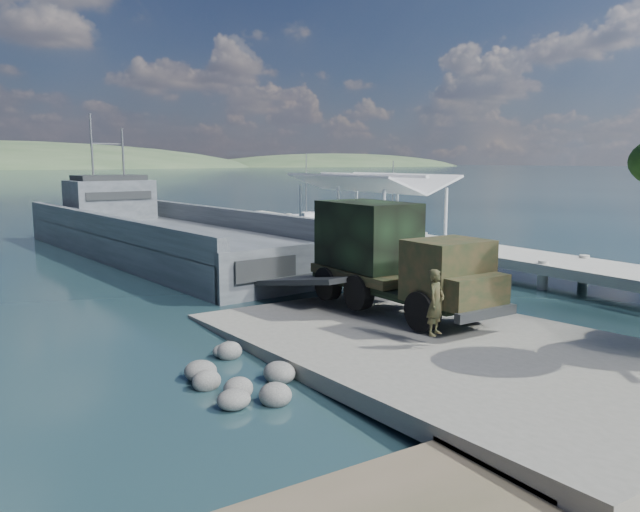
% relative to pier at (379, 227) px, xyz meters
% --- Properties ---
extents(ground, '(1400.00, 1400.00, 0.00)m').
position_rel_pier_xyz_m(ground, '(-13.00, -18.77, -1.60)').
color(ground, '#18313A').
rests_on(ground, ground).
extents(boat_ramp, '(10.00, 18.00, 0.50)m').
position_rel_pier_xyz_m(boat_ramp, '(-13.00, -19.77, -1.35)').
color(boat_ramp, slate).
rests_on(boat_ramp, ground).
extents(shoreline_rocks, '(3.20, 5.60, 0.90)m').
position_rel_pier_xyz_m(shoreline_rocks, '(-19.20, -18.27, -1.60)').
color(shoreline_rocks, '#555553').
rests_on(shoreline_rocks, ground).
extents(distant_headlands, '(1000.00, 240.00, 48.00)m').
position_rel_pier_xyz_m(distant_headlands, '(37.00, 541.23, -1.60)').
color(distant_headlands, '#354F31').
rests_on(distant_headlands, ground).
extents(pier, '(6.40, 44.00, 6.10)m').
position_rel_pier_xyz_m(pier, '(0.00, 0.00, 0.00)').
color(pier, '#9C9B93').
rests_on(pier, ground).
extents(landing_craft, '(11.79, 35.58, 10.40)m').
position_rel_pier_xyz_m(landing_craft, '(-13.17, 5.40, -0.75)').
color(landing_craft, '#3F464A').
rests_on(landing_craft, ground).
extents(military_truck, '(2.92, 8.70, 4.02)m').
position_rel_pier_xyz_m(military_truck, '(-11.60, -15.54, 0.90)').
color(military_truck, black).
rests_on(military_truck, boat_ramp).
extents(soldier, '(0.87, 0.74, 2.02)m').
position_rel_pier_xyz_m(soldier, '(-13.69, -20.19, -0.09)').
color(soldier, black).
rests_on(soldier, boat_ramp).
extents(sailboat_near, '(3.12, 5.40, 6.32)m').
position_rel_pier_xyz_m(sailboat_near, '(7.17, 7.15, -1.26)').
color(sailboat_near, white).
rests_on(sailboat_near, ground).
extents(sailboat_far, '(3.11, 6.02, 7.05)m').
position_rel_pier_xyz_m(sailboat_far, '(5.32, 18.20, -1.22)').
color(sailboat_far, white).
rests_on(sailboat_far, ground).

